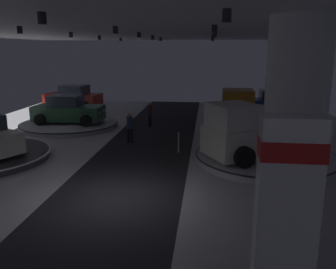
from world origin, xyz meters
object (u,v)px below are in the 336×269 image
object	(u,v)px
display_platform_deep_left	(74,109)
pickup_truck_mid_right	(261,134)
display_platform_far_left	(69,124)
pickup_truck_far_right	(262,114)
display_platform_mid_right	(265,158)
display_platform_deep_right	(275,116)
visitor_walking_far	(130,125)
brand_sign_pylon	(286,210)
column_right	(293,137)
display_platform_far_right	(267,132)
visitor_walking_near	(150,112)
display_car_deep_right	(276,104)
display_car_deep_left	(73,97)
display_car_far_left	(68,110)

from	to	relation	value
display_platform_deep_left	pickup_truck_mid_right	bearing A→B (deg)	-42.27
display_platform_far_left	pickup_truck_far_right	xyz separation A→B (m)	(11.59, -0.75, 1.02)
display_platform_deep_left	pickup_truck_far_right	world-z (taller)	pickup_truck_far_right
display_platform_mid_right	pickup_truck_far_right	xyz separation A→B (m)	(0.50, 5.11, 1.00)
display_platform_deep_right	visitor_walking_far	distance (m)	11.73
display_platform_mid_right	pickup_truck_mid_right	world-z (taller)	pickup_truck_mid_right
brand_sign_pylon	display_platform_deep_left	world-z (taller)	brand_sign_pylon
column_right	brand_sign_pylon	xyz separation A→B (m)	(-0.53, -2.17, -0.86)
display_platform_deep_left	display_platform_far_right	world-z (taller)	display_platform_deep_left
display_platform_deep_right	visitor_walking_near	bearing A→B (deg)	-155.22
display_car_deep_right	display_platform_far_left	bearing A→B (deg)	-161.40
brand_sign_pylon	visitor_walking_far	size ratio (longest dim) A/B	2.29
display_platform_far_left	visitor_walking_near	world-z (taller)	visitor_walking_near
display_car_deep_right	display_platform_far_left	world-z (taller)	display_car_deep_right
visitor_walking_near	display_platform_far_right	bearing A→B (deg)	-11.21
display_car_deep_left	pickup_truck_far_right	world-z (taller)	pickup_truck_far_right
visitor_walking_far	display_platform_mid_right	bearing A→B (deg)	-21.22
display_car_deep_left	display_platform_far_right	xyz separation A→B (m)	(13.64, -6.16, -0.97)
display_car_deep_left	display_car_deep_right	bearing A→B (deg)	-3.56
brand_sign_pylon	display_platform_mid_right	distance (m)	9.23
column_right	display_car_deep_left	bearing A→B (deg)	124.15
display_platform_deep_left	brand_sign_pylon	bearing A→B (deg)	-59.86
display_car_deep_right	display_car_far_left	size ratio (longest dim) A/B	1.00
display_car_deep_right	display_platform_mid_right	size ratio (longest dim) A/B	0.70
brand_sign_pylon	display_platform_far_left	bearing A→B (deg)	123.98
display_platform_far_left	pickup_truck_far_right	bearing A→B (deg)	-3.71
display_platform_deep_right	visitor_walking_far	bearing A→B (deg)	-138.24
pickup_truck_far_right	display_platform_deep_right	bearing A→B (deg)	71.86
display_platform_deep_right	pickup_truck_far_right	distance (m)	5.59
display_platform_deep_right	display_platform_far_right	bearing A→B (deg)	-104.89
brand_sign_pylon	visitor_walking_near	world-z (taller)	brand_sign_pylon
display_platform_deep_right	display_platform_mid_right	distance (m)	10.57
display_car_deep_right	display_car_far_left	xyz separation A→B (m)	(-13.30, -4.47, 0.03)
column_right	display_car_deep_left	xyz separation A→B (m)	(-12.27, 18.09, -1.64)
display_platform_deep_left	pickup_truck_mid_right	xyz separation A→B (m)	(12.56, -11.42, 1.06)
display_car_far_left	display_platform_deep_right	bearing A→B (deg)	18.52
display_platform_deep_right	pickup_truck_far_right	world-z (taller)	pickup_truck_far_right
display_platform_far_left	display_platform_deep_right	bearing A→B (deg)	18.56
display_car_far_left	visitor_walking_near	world-z (taller)	display_car_far_left
visitor_walking_near	visitor_walking_far	world-z (taller)	same
display_car_deep_left	visitor_walking_far	world-z (taller)	display_car_deep_left
display_platform_mid_right	pickup_truck_far_right	bearing A→B (deg)	84.39
visitor_walking_far	display_platform_deep_left	bearing A→B (deg)	125.89
column_right	pickup_truck_far_right	world-z (taller)	column_right
brand_sign_pylon	pickup_truck_far_right	xyz separation A→B (m)	(1.57, 14.11, -0.72)
display_car_deep_left	display_platform_far_left	size ratio (longest dim) A/B	0.74
display_car_deep_left	pickup_truck_mid_right	xyz separation A→B (m)	(12.53, -11.41, 0.14)
pickup_truck_mid_right	display_car_far_left	world-z (taller)	pickup_truck_mid_right
column_right	display_car_far_left	xyz separation A→B (m)	(-10.58, 12.69, -1.70)
column_right	display_car_deep_right	bearing A→B (deg)	80.99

